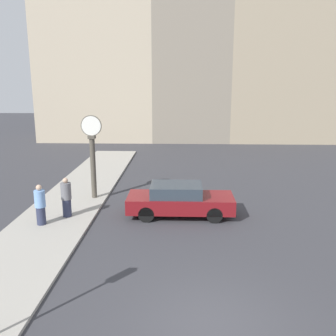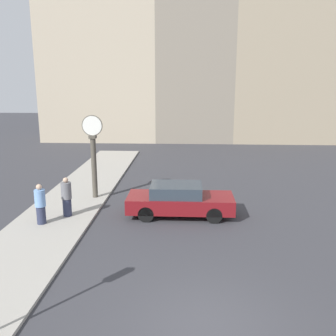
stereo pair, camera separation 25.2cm
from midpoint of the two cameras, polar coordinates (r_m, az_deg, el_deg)
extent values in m
plane|color=#38383D|center=(10.05, 5.56, -22.70)|extent=(120.00, 120.00, 0.00)
cube|color=#A39E93|center=(20.06, -14.12, -4.09)|extent=(3.29, 24.50, 0.11)
cube|color=#B7A88E|center=(38.54, -11.11, 16.87)|extent=(11.18, 5.00, 16.97)
cube|color=gray|center=(37.75, 3.43, 19.45)|extent=(7.31, 5.00, 19.98)
cube|color=gray|center=(38.94, 17.53, 17.78)|extent=(10.77, 5.00, 18.73)
cube|color=maroon|center=(16.62, 1.46, -5.28)|extent=(4.66, 1.83, 0.65)
cube|color=#2D3842|center=(16.45, 0.82, -3.36)|extent=(2.24, 1.64, 0.51)
cylinder|color=black|center=(17.52, 6.23, -5.31)|extent=(0.68, 0.22, 0.68)
cylinder|color=black|center=(16.01, 6.64, -7.14)|extent=(0.68, 0.22, 0.68)
cylinder|color=black|center=(17.54, -3.26, -5.23)|extent=(0.68, 0.22, 0.68)
cylinder|color=black|center=(16.03, -3.78, -7.05)|extent=(0.68, 0.22, 0.68)
cylinder|color=#4C473D|center=(19.00, -11.70, -0.07)|extent=(0.26, 0.26, 3.00)
cube|color=#4C473D|center=(18.70, -11.93, 4.65)|extent=(0.34, 0.34, 0.16)
cylinder|color=#4C473D|center=(18.63, -12.01, 6.32)|extent=(1.02, 0.04, 1.02)
cylinder|color=white|center=(18.63, -12.01, 6.32)|extent=(0.94, 0.06, 0.94)
cylinder|color=#2D334C|center=(16.93, -15.55, -5.85)|extent=(0.37, 0.37, 0.78)
cylinder|color=slate|center=(16.71, -15.71, -3.41)|extent=(0.44, 0.44, 0.73)
sphere|color=tan|center=(16.58, -15.81, -1.84)|extent=(0.22, 0.22, 0.22)
cylinder|color=#2D334C|center=(16.34, -19.20, -6.86)|extent=(0.37, 0.37, 0.75)
cylinder|color=#729ED8|center=(16.11, -19.39, -4.43)|extent=(0.43, 0.43, 0.70)
sphere|color=tan|center=(15.98, -19.52, -2.83)|extent=(0.24, 0.24, 0.24)
camera|label=1|loc=(0.13, -90.44, -0.10)|focal=40.00mm
camera|label=2|loc=(0.13, 89.56, 0.10)|focal=40.00mm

